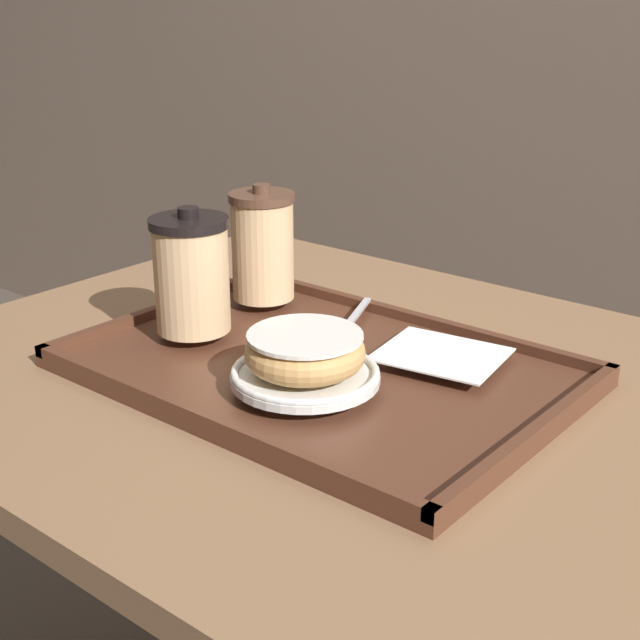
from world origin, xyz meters
TOP-DOWN VIEW (x-y plane):
  - cafe_table at (0.00, 0.00)m, footprint 0.97×0.75m
  - serving_tray at (-0.02, -0.02)m, footprint 0.51×0.35m
  - napkin_paper at (0.08, 0.06)m, footprint 0.14×0.13m
  - coffee_cup_front at (-0.18, -0.05)m, footprint 0.09×0.09m
  - coffee_cup_rear at (-0.19, 0.08)m, footprint 0.08×0.08m
  - plate_with_chocolate_donut at (0.01, -0.08)m, footprint 0.15×0.15m
  - donut_chocolate_glazed at (0.01, -0.08)m, footprint 0.12×0.12m
  - spoon at (-0.04, 0.05)m, footprint 0.07×0.15m

SIDE VIEW (x-z plane):
  - cafe_table at x=0.00m, z-range 0.20..0.93m
  - serving_tray at x=-0.02m, z-range 0.73..0.75m
  - napkin_paper at x=0.08m, z-range 0.76..0.76m
  - spoon at x=-0.04m, z-range 0.75..0.77m
  - plate_with_chocolate_donut at x=0.01m, z-range 0.76..0.77m
  - donut_chocolate_glazed at x=0.01m, z-range 0.77..0.81m
  - coffee_cup_front at x=-0.18m, z-range 0.75..0.89m
  - coffee_cup_rear at x=-0.19m, z-range 0.75..0.89m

